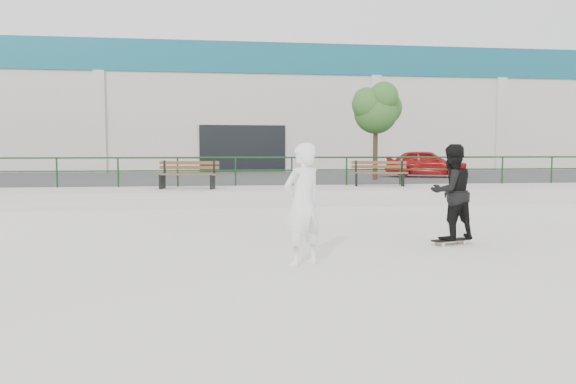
{
  "coord_description": "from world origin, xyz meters",
  "views": [
    {
      "loc": [
        -1.87,
        -8.96,
        1.78
      ],
      "look_at": [
        -0.35,
        2.0,
        0.94
      ],
      "focal_mm": 35.0,
      "sensor_mm": 36.0,
      "label": 1
    }
  ],
  "objects": [
    {
      "name": "bench_left",
      "position": [
        -2.61,
        9.63,
        0.96
      ],
      "size": [
        2.08,
        0.98,
        0.92
      ],
      "rotation": [
        0.0,
        0.0,
        -0.21
      ],
      "color": "#4B361A",
      "rests_on": "ledge"
    },
    {
      "name": "ground",
      "position": [
        0.0,
        0.0,
        0.0
      ],
      "size": [
        120.0,
        120.0,
        0.0
      ],
      "primitive_type": "plane",
      "color": "beige",
      "rests_on": "ground"
    },
    {
      "name": "railing",
      "position": [
        -0.0,
        10.8,
        1.24
      ],
      "size": [
        28.0,
        0.06,
        1.03
      ],
      "color": "#163D1C",
      "rests_on": "ledge"
    },
    {
      "name": "red_car",
      "position": [
        8.08,
        16.04,
        1.14
      ],
      "size": [
        4.04,
        2.79,
        1.28
      ],
      "primitive_type": "imported",
      "rotation": [
        0.0,
        0.0,
        1.19
      ],
      "color": "#A51415",
      "rests_on": "parking_strip"
    },
    {
      "name": "commercial_building",
      "position": [
        -0.0,
        31.99,
        4.58
      ],
      "size": [
        44.2,
        16.33,
        8.0
      ],
      "color": "silver",
      "rests_on": "ground"
    },
    {
      "name": "standing_skater",
      "position": [
        2.6,
        0.99,
        0.99
      ],
      "size": [
        1.01,
        0.87,
        1.79
      ],
      "primitive_type": "imported",
      "rotation": [
        0.0,
        0.0,
        3.39
      ],
      "color": "black",
      "rests_on": "skateboard"
    },
    {
      "name": "ledge",
      "position": [
        0.0,
        9.5,
        0.25
      ],
      "size": [
        30.0,
        3.0,
        0.5
      ],
      "primitive_type": "cube",
      "color": "#B3AEA4",
      "rests_on": "ground"
    },
    {
      "name": "skateboard",
      "position": [
        2.6,
        0.99,
        0.07
      ],
      "size": [
        0.8,
        0.43,
        0.09
      ],
      "rotation": [
        0.0,
        0.0,
        0.32
      ],
      "color": "black",
      "rests_on": "ground"
    },
    {
      "name": "seated_skater",
      "position": [
        -0.48,
        -0.53,
        0.94
      ],
      "size": [
        0.82,
        0.74,
        1.88
      ],
      "primitive_type": "imported",
      "rotation": [
        0.0,
        0.0,
        3.68
      ],
      "color": "white",
      "rests_on": "ground"
    },
    {
      "name": "bench_right",
      "position": [
        4.02,
        10.16,
        0.94
      ],
      "size": [
        2.02,
        0.95,
        0.9
      ],
      "rotation": [
        0.0,
        0.0,
        -0.21
      ],
      "color": "#4B361A",
      "rests_on": "ledge"
    },
    {
      "name": "tree",
      "position": [
        5.07,
        14.07,
        3.55
      ],
      "size": [
        2.29,
        2.04,
        4.07
      ],
      "color": "#403320",
      "rests_on": "parking_strip"
    },
    {
      "name": "parking_strip",
      "position": [
        0.0,
        18.0,
        0.25
      ],
      "size": [
        60.0,
        14.0,
        0.5
      ],
      "primitive_type": "cube",
      "color": "#343434",
      "rests_on": "ground"
    }
  ]
}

